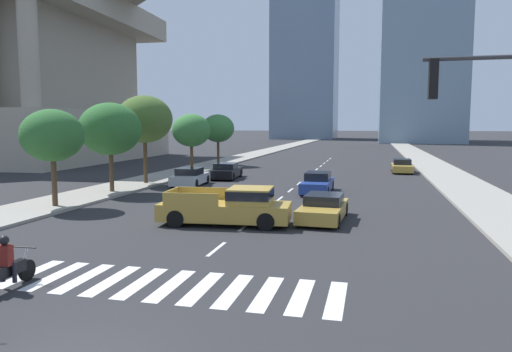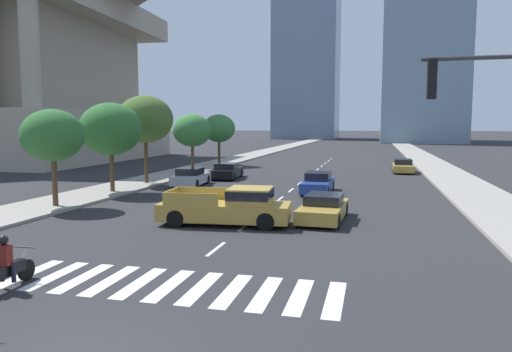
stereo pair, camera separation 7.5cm
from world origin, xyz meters
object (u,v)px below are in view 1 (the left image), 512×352
object	(u,v)px
sedan_gold_1	(402,166)
sedan_silver_3	(190,177)
sedan_black_4	(226,171)
sedan_gold_0	(323,208)
sedan_blue_2	(318,183)
street_tree_third	(144,119)
street_tree_fourth	(191,130)
motorcycle_trailing	(8,268)
street_tree_nearest	(52,136)
street_tree_fifth	(218,128)
street_tree_second	(110,129)
pickup_truck	(231,207)

from	to	relation	value
sedan_gold_1	sedan_silver_3	bearing A→B (deg)	-48.56
sedan_gold_1	sedan_black_4	size ratio (longest dim) A/B	0.96
sedan_gold_0	sedan_silver_3	distance (m)	15.11
sedan_blue_2	street_tree_third	world-z (taller)	street_tree_third
street_tree_fourth	sedan_gold_1	bearing A→B (deg)	13.90
motorcycle_trailing	street_tree_nearest	size ratio (longest dim) A/B	0.41
motorcycle_trailing	street_tree_nearest	world-z (taller)	street_tree_nearest
street_tree_nearest	street_tree_third	bearing A→B (deg)	90.00
sedan_silver_3	sedan_blue_2	bearing A→B (deg)	-102.71
sedan_blue_2	street_tree_fifth	world-z (taller)	street_tree_fifth
sedan_gold_1	street_tree_second	distance (m)	27.08
street_tree_third	street_tree_fifth	size ratio (longest dim) A/B	1.18
street_tree_nearest	street_tree_second	distance (m)	5.75
street_tree_second	sedan_blue_2	bearing A→B (deg)	15.20
sedan_gold_1	sedan_blue_2	distance (m)	16.60
pickup_truck	sedan_black_4	xyz separation A→B (m)	(-5.69, 17.76, -0.21)
pickup_truck	sedan_silver_3	bearing A→B (deg)	114.01
street_tree_fifth	street_tree_third	bearing A→B (deg)	-90.00
street_tree_fifth	street_tree_nearest	bearing A→B (deg)	-90.00
sedan_black_4	street_tree_third	bearing A→B (deg)	134.83
sedan_silver_3	street_tree_fourth	world-z (taller)	street_tree_fourth
sedan_silver_3	street_tree_fourth	size ratio (longest dim) A/B	0.82
pickup_truck	street_tree_third	world-z (taller)	street_tree_third
pickup_truck	street_tree_fifth	xyz separation A→B (m)	(-10.28, 29.69, 3.25)
sedan_silver_3	street_tree_nearest	bearing A→B (deg)	158.84
pickup_truck	sedan_silver_3	size ratio (longest dim) A/B	1.36
street_tree_second	sedan_silver_3	bearing A→B (deg)	55.76
sedan_gold_1	street_tree_nearest	world-z (taller)	street_tree_nearest
sedan_gold_1	street_tree_fourth	bearing A→B (deg)	-76.23
street_tree_third	street_tree_fourth	bearing A→B (deg)	90.00
motorcycle_trailing	sedan_gold_0	bearing A→B (deg)	-34.71
street_tree_fourth	sedan_black_4	bearing A→B (deg)	-41.12
sedan_silver_3	street_tree_second	xyz separation A→B (m)	(-3.42, -5.02, 3.54)
motorcycle_trailing	street_tree_second	xyz separation A→B (m)	(-6.85, 17.04, 3.57)
sedan_silver_3	street_tree_fourth	xyz separation A→B (m)	(-3.42, 9.16, 3.32)
sedan_silver_3	street_tree_nearest	distance (m)	11.75
motorcycle_trailing	sedan_blue_2	size ratio (longest dim) A/B	0.44
sedan_black_4	street_tree_fourth	size ratio (longest dim) A/B	0.91
motorcycle_trailing	street_tree_second	distance (m)	18.71
motorcycle_trailing	street_tree_fourth	bearing A→B (deg)	10.26
sedan_gold_0	street_tree_fourth	bearing A→B (deg)	-141.31
sedan_silver_3	street_tree_third	distance (m)	5.43
pickup_truck	street_tree_nearest	size ratio (longest dim) A/B	1.16
motorcycle_trailing	sedan_silver_3	world-z (taller)	motorcycle_trailing
pickup_truck	sedan_blue_2	size ratio (longest dim) A/B	1.24
sedan_silver_3	street_tree_fifth	bearing A→B (deg)	7.79
sedan_blue_2	street_tree_second	size ratio (longest dim) A/B	0.84
sedan_gold_1	street_tree_nearest	xyz separation A→B (m)	(-19.07, -24.64, 3.27)
sedan_black_4	street_tree_fifth	bearing A→B (deg)	16.33
street_tree_second	street_tree_third	distance (m)	4.84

